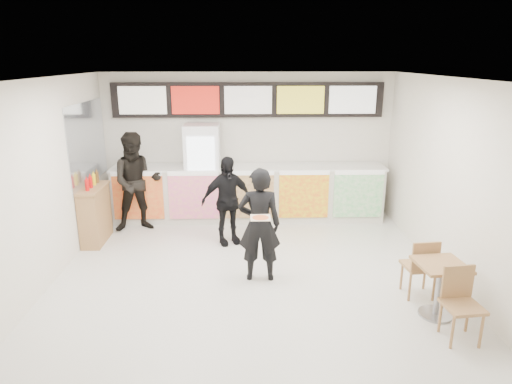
{
  "coord_description": "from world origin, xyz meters",
  "views": [
    {
      "loc": [
        -0.1,
        -5.98,
        3.27
      ],
      "look_at": [
        0.1,
        1.2,
        1.15
      ],
      "focal_mm": 32.0,
      "sensor_mm": 36.0,
      "label": 1
    }
  ],
  "objects_px": {
    "drinks_fridge": "(203,173)",
    "customer_main": "(259,225)",
    "customer_left": "(137,182)",
    "customer_mid": "(227,201)",
    "service_counter": "(249,193)",
    "cafe_table": "(439,280)",
    "condiment_ledge": "(95,214)"
  },
  "relations": [
    {
      "from": "drinks_fridge",
      "to": "customer_main",
      "type": "relative_size",
      "value": 1.14
    },
    {
      "from": "customer_left",
      "to": "customer_mid",
      "type": "bearing_deg",
      "value": -36.86
    },
    {
      "from": "service_counter",
      "to": "customer_left",
      "type": "bearing_deg",
      "value": -165.92
    },
    {
      "from": "service_counter",
      "to": "customer_mid",
      "type": "bearing_deg",
      "value": -107.61
    },
    {
      "from": "customer_left",
      "to": "cafe_table",
      "type": "distance_m",
      "value": 5.65
    },
    {
      "from": "service_counter",
      "to": "customer_main",
      "type": "distance_m",
      "value": 2.72
    },
    {
      "from": "drinks_fridge",
      "to": "customer_mid",
      "type": "distance_m",
      "value": 1.41
    },
    {
      "from": "customer_mid",
      "to": "customer_main",
      "type": "bearing_deg",
      "value": -91.69
    },
    {
      "from": "customer_main",
      "to": "customer_left",
      "type": "height_order",
      "value": "customer_left"
    },
    {
      "from": "customer_main",
      "to": "condiment_ledge",
      "type": "xyz_separation_m",
      "value": [
        -2.95,
        1.56,
        -0.34
      ]
    },
    {
      "from": "drinks_fridge",
      "to": "customer_mid",
      "type": "height_order",
      "value": "drinks_fridge"
    },
    {
      "from": "drinks_fridge",
      "to": "customer_left",
      "type": "distance_m",
      "value": 1.35
    },
    {
      "from": "customer_mid",
      "to": "cafe_table",
      "type": "distance_m",
      "value": 3.81
    },
    {
      "from": "service_counter",
      "to": "condiment_ledge",
      "type": "bearing_deg",
      "value": -157.92
    },
    {
      "from": "customer_main",
      "to": "condiment_ledge",
      "type": "bearing_deg",
      "value": -26.92
    },
    {
      "from": "customer_main",
      "to": "customer_mid",
      "type": "xyz_separation_m",
      "value": [
        -0.53,
        1.42,
        -0.07
      ]
    },
    {
      "from": "service_counter",
      "to": "condiment_ledge",
      "type": "distance_m",
      "value": 3.04
    },
    {
      "from": "customer_left",
      "to": "cafe_table",
      "type": "relative_size",
      "value": 1.25
    },
    {
      "from": "drinks_fridge",
      "to": "cafe_table",
      "type": "xyz_separation_m",
      "value": [
        3.35,
        -3.84,
        -0.48
      ]
    },
    {
      "from": "customer_mid",
      "to": "condiment_ledge",
      "type": "distance_m",
      "value": 2.43
    },
    {
      "from": "service_counter",
      "to": "drinks_fridge",
      "type": "relative_size",
      "value": 2.78
    },
    {
      "from": "cafe_table",
      "to": "condiment_ledge",
      "type": "height_order",
      "value": "condiment_ledge"
    },
    {
      "from": "drinks_fridge",
      "to": "condiment_ledge",
      "type": "xyz_separation_m",
      "value": [
        -1.89,
        -1.16,
        -0.47
      ]
    },
    {
      "from": "customer_left",
      "to": "customer_mid",
      "type": "xyz_separation_m",
      "value": [
        1.76,
        -0.74,
        -0.16
      ]
    },
    {
      "from": "customer_main",
      "to": "customer_mid",
      "type": "relative_size",
      "value": 1.08
    },
    {
      "from": "drinks_fridge",
      "to": "customer_mid",
      "type": "relative_size",
      "value": 1.24
    },
    {
      "from": "drinks_fridge",
      "to": "customer_left",
      "type": "xyz_separation_m",
      "value": [
        -1.23,
        -0.56,
        -0.03
      ]
    },
    {
      "from": "service_counter",
      "to": "condiment_ledge",
      "type": "height_order",
      "value": "condiment_ledge"
    },
    {
      "from": "drinks_fridge",
      "to": "customer_main",
      "type": "distance_m",
      "value": 2.92
    },
    {
      "from": "customer_main",
      "to": "condiment_ledge",
      "type": "relative_size",
      "value": 1.41
    },
    {
      "from": "customer_left",
      "to": "service_counter",
      "type": "bearing_deg",
      "value": -0.05
    },
    {
      "from": "service_counter",
      "to": "condiment_ledge",
      "type": "xyz_separation_m",
      "value": [
        -2.82,
        -1.14,
        -0.04
      ]
    }
  ]
}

